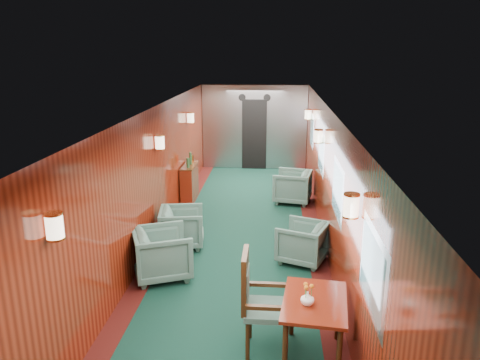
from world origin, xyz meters
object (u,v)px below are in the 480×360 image
at_px(credenza, 190,182).
at_px(armchair_right_far, 292,187).
at_px(dining_table, 314,310).
at_px(side_chair, 258,298).
at_px(armchair_left_far, 182,227).
at_px(armchair_right_near, 302,242).
at_px(armchair_left_near, 162,253).

bearing_deg(credenza, armchair_right_far, -0.45).
bearing_deg(dining_table, credenza, 119.88).
height_order(dining_table, side_chair, side_chair).
bearing_deg(dining_table, armchair_right_far, 97.25).
bearing_deg(armchair_left_far, side_chair, -161.97).
height_order(credenza, armchair_right_near, credenza).
bearing_deg(armchair_left_near, credenza, -17.76).
bearing_deg(armchair_left_far, armchair_left_near, 168.08).
xyz_separation_m(armchair_left_near, armchair_right_near, (2.14, 0.69, -0.05)).
distance_m(dining_table, armchair_right_near, 2.52).
height_order(credenza, armchair_left_near, credenza).
height_order(armchair_left_near, armchair_right_far, armchair_left_near).
distance_m(armchair_left_near, armchair_right_far, 4.30).
xyz_separation_m(dining_table, armchair_left_near, (-2.14, 1.81, -0.23)).
relative_size(credenza, armchair_left_far, 1.45).
xyz_separation_m(dining_table, credenza, (-2.41, 5.60, -0.19)).
bearing_deg(armchair_right_near, side_chair, 6.75).
distance_m(armchair_left_far, armchair_right_near, 2.13).
bearing_deg(armchair_right_near, armchair_right_far, -157.06).
bearing_deg(armchair_right_near, armchair_left_far, -81.54).
bearing_deg(armchair_right_near, dining_table, 21.55).
height_order(side_chair, credenza, side_chair).
height_order(credenza, armchair_right_far, credenza).
distance_m(dining_table, armchair_right_far, 5.59).
relative_size(armchair_left_near, armchair_left_far, 1.10).
bearing_deg(credenza, side_chair, -72.01).
relative_size(armchair_left_near, armchair_right_far, 1.04).
bearing_deg(armchair_left_far, armchair_right_far, -46.45).
height_order(armchair_left_far, armchair_right_near, armchair_left_far).
bearing_deg(armchair_right_far, armchair_right_near, 12.19).
xyz_separation_m(credenza, armchair_left_far, (0.34, -2.61, -0.08)).
bearing_deg(armchair_right_near, credenza, -120.37).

